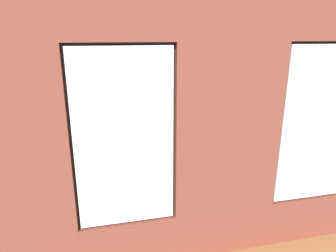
{
  "coord_description": "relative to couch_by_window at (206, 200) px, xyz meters",
  "views": [
    {
      "loc": [
        1.41,
        5.88,
        2.64
      ],
      "look_at": [
        0.11,
        0.4,
        0.91
      ],
      "focal_mm": 32.0,
      "sensor_mm": 36.0,
      "label": 1
    }
  ],
  "objects": [
    {
      "name": "potted_plant_corner_near_left",
      "position": [
        -2.46,
        -4.52,
        0.4
      ],
      "size": [
        1.07,
        1.04,
        1.34
      ],
      "color": "#9E5638",
      "rests_on": "ground_plane"
    },
    {
      "name": "potted_plant_by_left_couch",
      "position": [
        -1.91,
        -3.25,
        -0.05
      ],
      "size": [
        0.26,
        0.26,
        0.45
      ],
      "color": "#9E5638",
      "rests_on": "ground_plane"
    },
    {
      "name": "remote_black",
      "position": [
        0.55,
        -2.69,
        0.12
      ],
      "size": [
        0.16,
        0.15,
        0.02
      ],
      "primitive_type": "cube",
      "rotation": [
        0.0,
        0.0,
        2.3
      ],
      "color": "black",
      "rests_on": "coffee_table"
    },
    {
      "name": "potted_plant_beside_window_right",
      "position": [
        1.71,
        0.1,
        0.39
      ],
      "size": [
        0.8,
        0.8,
        1.13
      ],
      "color": "#9E5638",
      "rests_on": "ground_plane"
    },
    {
      "name": "coffee_table",
      "position": [
        0.38,
        -2.6,
        0.05
      ],
      "size": [
        1.33,
        0.73,
        0.43
      ],
      "color": "tan",
      "rests_on": "ground_plane"
    },
    {
      "name": "tv_flatscreen",
      "position": [
        2.7,
        -2.75,
        0.54
      ],
      "size": [
        1.01,
        0.2,
        0.69
      ],
      "color": "black",
      "rests_on": "media_console"
    },
    {
      "name": "couch_by_window",
      "position": [
        0.0,
        0.0,
        0.0
      ],
      "size": [
        1.97,
        0.87,
        0.8
      ],
      "color": "black",
      "rests_on": "ground_plane"
    },
    {
      "name": "couch_left",
      "position": [
        -2.31,
        -1.82,
        -0.0
      ],
      "size": [
        1.03,
        2.05,
        0.8
      ],
      "rotation": [
        0.0,
        0.0,
        1.65
      ],
      "color": "black",
      "rests_on": "ground_plane"
    },
    {
      "name": "potted_plant_mid_room_small",
      "position": [
        -0.51,
        -2.9,
        0.1
      ],
      "size": [
        0.38,
        0.38,
        0.65
      ],
      "color": "gray",
      "rests_on": "ground_plane"
    },
    {
      "name": "remote_gray",
      "position": [
        0.38,
        -2.6,
        0.12
      ],
      "size": [
        0.15,
        0.16,
        0.02
      ],
      "primitive_type": "cube",
      "rotation": [
        0.0,
        0.0,
        5.56
      ],
      "color": "#59595B",
      "rests_on": "coffee_table"
    },
    {
      "name": "media_console",
      "position": [
        2.7,
        -2.75,
        -0.07
      ],
      "size": [
        1.24,
        0.42,
        0.52
      ],
      "primitive_type": "cube",
      "color": "black",
      "rests_on": "ground_plane"
    },
    {
      "name": "ground_plane",
      "position": [
        0.02,
        -2.25,
        -0.38
      ],
      "size": [
        6.67,
        6.56,
        0.1
      ],
      "primitive_type": "cube",
      "color": "brown"
    },
    {
      "name": "cup_ceramic",
      "position": [
        0.28,
        -2.49,
        0.15
      ],
      "size": [
        0.08,
        0.08,
        0.1
      ],
      "primitive_type": "cylinder",
      "color": "#4C4C51",
      "rests_on": "coffee_table"
    },
    {
      "name": "brick_wall_with_windows",
      "position": [
        0.02,
        0.65,
        1.35
      ],
      "size": [
        6.07,
        0.3,
        3.38
      ],
      "color": "brown",
      "rests_on": "ground_plane"
    },
    {
      "name": "candle_jar",
      "position": [
        0.02,
        -2.73,
        0.15
      ],
      "size": [
        0.08,
        0.08,
        0.1
      ],
      "primitive_type": "cylinder",
      "color": "#B7333D",
      "rests_on": "coffee_table"
    },
    {
      "name": "papasan_chair",
      "position": [
        1.16,
        -4.19,
        0.1
      ],
      "size": [
        1.03,
        1.03,
        0.67
      ],
      "color": "olive",
      "rests_on": "ground_plane"
    },
    {
      "name": "white_wall_right",
      "position": [
        3.0,
        -2.05,
        1.36
      ],
      "size": [
        0.1,
        5.56,
        3.38
      ],
      "primitive_type": "cube",
      "color": "silver",
      "rests_on": "ground_plane"
    },
    {
      "name": "table_plant_small",
      "position": [
        0.78,
        -2.49,
        0.22
      ],
      "size": [
        0.13,
        0.13,
        0.22
      ],
      "color": "beige",
      "rests_on": "coffee_table"
    }
  ]
}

